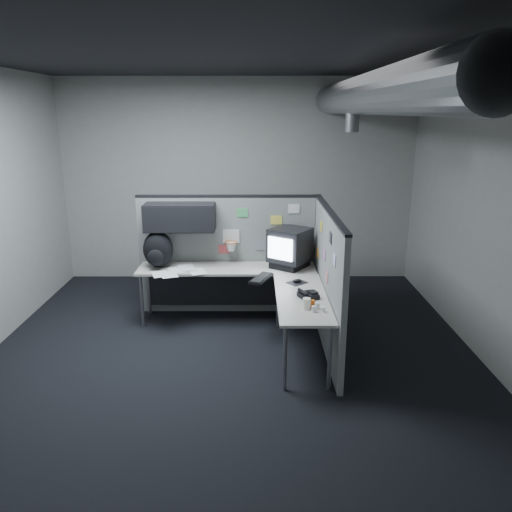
{
  "coord_description": "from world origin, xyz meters",
  "views": [
    {
      "loc": [
        0.26,
        -5.2,
        2.68
      ],
      "look_at": [
        0.28,
        0.35,
        1.07
      ],
      "focal_mm": 35.0,
      "sensor_mm": 36.0,
      "label": 1
    }
  ],
  "objects_px": {
    "keyboard": "(261,278)",
    "backpack": "(158,250)",
    "phone": "(308,295)",
    "desk": "(245,283)",
    "monitor": "(290,247)"
  },
  "relations": [
    {
      "from": "backpack",
      "to": "monitor",
      "type": "bearing_deg",
      "value": 22.42
    },
    {
      "from": "desk",
      "to": "backpack",
      "type": "bearing_deg",
      "value": 165.59
    },
    {
      "from": "monitor",
      "to": "keyboard",
      "type": "bearing_deg",
      "value": -136.29
    },
    {
      "from": "keyboard",
      "to": "phone",
      "type": "relative_size",
      "value": 1.83
    },
    {
      "from": "keyboard",
      "to": "monitor",
      "type": "bearing_deg",
      "value": 32.36
    },
    {
      "from": "phone",
      "to": "backpack",
      "type": "bearing_deg",
      "value": 134.65
    },
    {
      "from": "phone",
      "to": "backpack",
      "type": "height_order",
      "value": "backpack"
    },
    {
      "from": "desk",
      "to": "phone",
      "type": "xyz_separation_m",
      "value": [
        0.7,
        -0.82,
        0.15
      ]
    },
    {
      "from": "keyboard",
      "to": "backpack",
      "type": "relative_size",
      "value": 0.97
    },
    {
      "from": "phone",
      "to": "backpack",
      "type": "distance_m",
      "value": 2.15
    },
    {
      "from": "monitor",
      "to": "backpack",
      "type": "distance_m",
      "value": 1.7
    },
    {
      "from": "phone",
      "to": "desk",
      "type": "bearing_deg",
      "value": 116.3
    },
    {
      "from": "keyboard",
      "to": "backpack",
      "type": "distance_m",
      "value": 1.43
    },
    {
      "from": "desk",
      "to": "phone",
      "type": "distance_m",
      "value": 1.08
    },
    {
      "from": "keyboard",
      "to": "phone",
      "type": "bearing_deg",
      "value": -72.05
    }
  ]
}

